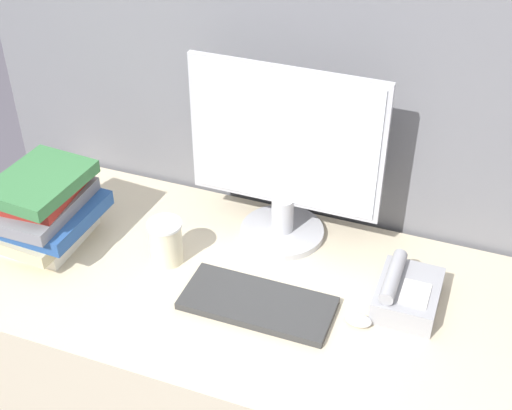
{
  "coord_description": "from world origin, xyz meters",
  "views": [
    {
      "loc": [
        0.5,
        -0.92,
        1.99
      ],
      "look_at": [
        0.0,
        0.4,
        0.97
      ],
      "focal_mm": 50.0,
      "sensor_mm": 36.0,
      "label": 1
    }
  ],
  "objects": [
    {
      "name": "desk",
      "position": [
        0.0,
        0.36,
        0.37
      ],
      "size": [
        1.52,
        0.72,
        0.74
      ],
      "color": "beige",
      "rests_on": "ground_plane"
    },
    {
      "name": "book_stack",
      "position": [
        -0.58,
        0.34,
        0.85
      ],
      "size": [
        0.25,
        0.29,
        0.23
      ],
      "color": "silver",
      "rests_on": "desk"
    },
    {
      "name": "coffee_cup",
      "position": [
        -0.25,
        0.38,
        0.8
      ],
      "size": [
        0.09,
        0.09,
        0.12
      ],
      "color": "beige",
      "rests_on": "desk"
    },
    {
      "name": "keyboard",
      "position": [
        0.05,
        0.3,
        0.75
      ],
      "size": [
        0.38,
        0.17,
        0.02
      ],
      "color": "#333333",
      "rests_on": "desk"
    },
    {
      "name": "mouse",
      "position": [
        0.3,
        0.33,
        0.75
      ],
      "size": [
        0.07,
        0.04,
        0.03
      ],
      "color": "silver",
      "rests_on": "desk"
    },
    {
      "name": "monitor",
      "position": [
        0.01,
        0.6,
        0.98
      ],
      "size": [
        0.53,
        0.24,
        0.51
      ],
      "color": "#B7B7BC",
      "rests_on": "desk"
    },
    {
      "name": "desk_telephone",
      "position": [
        0.39,
        0.44,
        0.77
      ],
      "size": [
        0.15,
        0.2,
        0.1
      ],
      "color": "#99999E",
      "rests_on": "desk"
    },
    {
      "name": "cubicle_panel_rear",
      "position": [
        0.0,
        0.76,
        0.83
      ],
      "size": [
        1.92,
        0.04,
        1.66
      ],
      "color": "slate",
      "rests_on": "ground_plane"
    }
  ]
}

